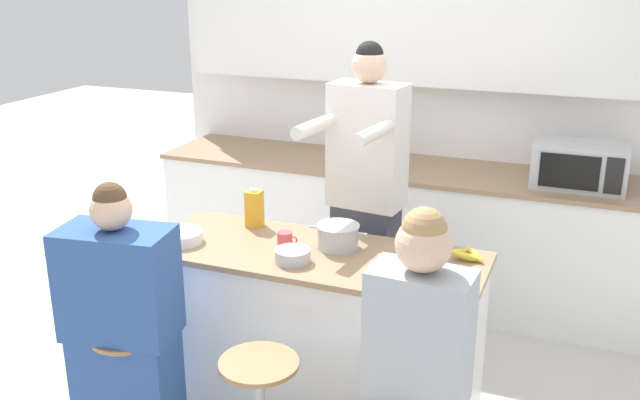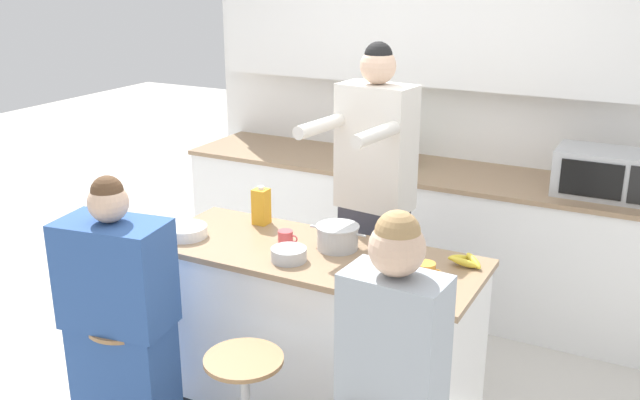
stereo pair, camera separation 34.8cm
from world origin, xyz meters
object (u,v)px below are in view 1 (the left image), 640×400
person_wrapped_blanket (123,336)px  coffee_cup_near (285,239)px  bar_stool_leftmost (133,392)px  banana_bunch (467,254)px  person_cooking (366,213)px  microwave (579,165)px  potted_plant (376,141)px  juice_carton (254,208)px  person_seated_near (416,394)px  fruit_bowl (181,237)px  kitchen_island (315,332)px  cooking_pot (338,236)px  coffee_cup_far (433,267)px

person_wrapped_blanket → coffee_cup_near: bearing=44.2°
bar_stool_leftmost → banana_bunch: 1.71m
person_wrapped_blanket → person_cooking: bearing=49.2°
microwave → potted_plant: bearing=177.8°
person_wrapped_blanket → juice_carton: person_wrapped_blanket is taller
person_seated_near → fruit_bowl: bearing=162.5°
kitchen_island → coffee_cup_near: (-0.17, 0.02, 0.48)m
person_seated_near → potted_plant: 2.41m
kitchen_island → person_cooking: person_cooking is taller
juice_carton → cooking_pot: bearing=-13.6°
fruit_bowl → juice_carton: juice_carton is taller
person_seated_near → juice_carton: person_seated_near is taller
bar_stool_leftmost → cooking_pot: cooking_pot is taller
person_wrapped_blanket → coffee_cup_far: person_wrapped_blanket is taller
microwave → potted_plant: 1.33m
potted_plant → person_wrapped_blanket: bearing=-102.8°
kitchen_island → coffee_cup_far: size_ratio=13.71×
kitchen_island → coffee_cup_far: (0.60, -0.06, 0.49)m
kitchen_island → coffee_cup_near: bearing=174.8°
juice_carton → microwave: bearing=38.9°
fruit_bowl → coffee_cup_far: (1.29, 0.06, 0.01)m
juice_carton → bar_stool_leftmost: bearing=-104.8°
coffee_cup_near → banana_bunch: size_ratio=0.59×
person_cooking → fruit_bowl: (-0.77, -0.67, -0.00)m
person_wrapped_blanket → person_seated_near: bearing=-8.4°
coffee_cup_near → banana_bunch: bearing=10.7°
bar_stool_leftmost → coffee_cup_near: (0.50, 0.66, 0.60)m
bar_stool_leftmost → person_seated_near: size_ratio=0.45×
person_wrapped_blanket → juice_carton: 0.98m
person_cooking → person_wrapped_blanket: (-0.76, -1.20, -0.30)m
potted_plant → juice_carton: bearing=-101.0°
kitchen_island → banana_bunch: (0.71, 0.18, 0.47)m
coffee_cup_near → cooking_pot: bearing=17.0°
kitchen_island → person_wrapped_blanket: size_ratio=1.22×
coffee_cup_far → fruit_bowl: bearing=-177.2°
bar_stool_leftmost → potted_plant: (0.49, 2.19, 0.76)m
banana_bunch → juice_carton: (-1.15, 0.04, 0.07)m
kitchen_island → cooking_pot: cooking_pot is taller
fruit_bowl → potted_plant: size_ratio=0.79×
coffee_cup_near → juice_carton: (-0.27, 0.20, 0.06)m
cooking_pot → person_cooking: bearing=90.4°
person_cooking → banana_bunch: person_cooking is taller
person_seated_near → juice_carton: (-1.13, 0.87, 0.34)m
bar_stool_leftmost → person_wrapped_blanket: size_ratio=0.47×
kitchen_island → cooking_pot: 0.52m
kitchen_island → person_wrapped_blanket: 0.96m
person_seated_near → coffee_cup_far: 0.66m
cooking_pot → coffee_cup_near: (-0.25, -0.08, -0.02)m
cooking_pot → kitchen_island: bearing=-132.2°
cooking_pot → fruit_bowl: bearing=-164.1°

